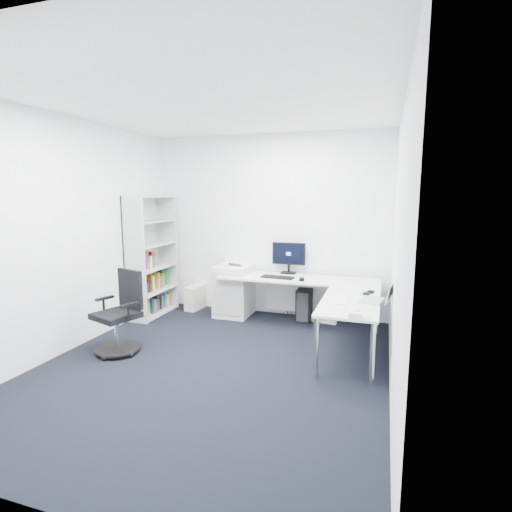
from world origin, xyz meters
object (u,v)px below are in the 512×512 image
(bookshelf, at_px, (152,256))
(monitor, at_px, (289,258))
(l_desk, at_px, (292,307))
(task_chair, at_px, (116,313))
(laptop, at_px, (372,291))

(bookshelf, xyz_separation_m, monitor, (1.97, 0.54, -0.01))
(bookshelf, height_order, monitor, bookshelf)
(l_desk, xyz_separation_m, task_chair, (-1.76, -1.38, 0.15))
(bookshelf, xyz_separation_m, task_chair, (0.42, -1.43, -0.43))
(l_desk, relative_size, bookshelf, 1.25)
(l_desk, bearing_deg, laptop, -31.13)
(bookshelf, distance_m, laptop, 3.28)
(task_chair, bearing_deg, monitor, 70.06)
(l_desk, height_order, monitor, monitor)
(monitor, height_order, laptop, monitor)
(l_desk, distance_m, monitor, 0.84)
(l_desk, bearing_deg, monitor, 108.60)
(l_desk, relative_size, laptop, 6.85)
(bookshelf, distance_m, monitor, 2.05)
(task_chair, bearing_deg, l_desk, 56.45)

